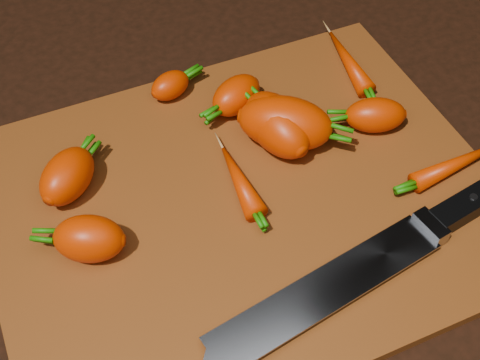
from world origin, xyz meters
name	(u,v)px	position (x,y,z in m)	size (l,w,h in m)	color
ground	(244,209)	(0.00, 0.00, -0.01)	(2.00, 2.00, 0.01)	black
cutting_board	(244,202)	(0.00, 0.00, 0.01)	(0.50, 0.40, 0.01)	brown
carrot_0	(67,176)	(-0.16, 0.08, 0.03)	(0.07, 0.05, 0.05)	#EE3500
carrot_1	(89,239)	(-0.16, 0.00, 0.03)	(0.07, 0.04, 0.04)	#EE3500
carrot_2	(285,123)	(0.07, 0.05, 0.04)	(0.10, 0.06, 0.06)	#EE3500
carrot_3	(277,125)	(0.06, 0.06, 0.04)	(0.09, 0.05, 0.05)	#EE3500
carrot_4	(236,95)	(0.04, 0.12, 0.03)	(0.06, 0.04, 0.04)	#EE3500
carrot_5	(170,86)	(-0.02, 0.17, 0.03)	(0.05, 0.03, 0.03)	#EE3500
carrot_6	(375,115)	(0.17, 0.03, 0.03)	(0.07, 0.04, 0.04)	#EE3500
carrot_7	(348,60)	(0.19, 0.13, 0.02)	(0.11, 0.02, 0.02)	#EE3500
carrot_8	(461,162)	(0.22, -0.05, 0.02)	(0.12, 0.02, 0.02)	#EE3500
carrot_9	(239,180)	(0.00, 0.01, 0.02)	(0.09, 0.02, 0.02)	#EE3500
knife	(346,278)	(0.04, -0.13, 0.02)	(0.38, 0.09, 0.02)	gray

